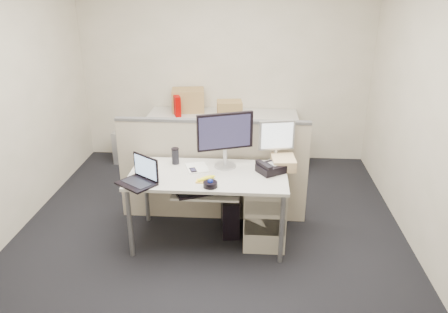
# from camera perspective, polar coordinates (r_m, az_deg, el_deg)

# --- Properties ---
(floor) EXTENTS (4.00, 4.50, 0.01)m
(floor) POSITION_cam_1_polar(r_m,az_deg,el_deg) (4.51, -1.96, -10.78)
(floor) COLOR black
(floor) RESTS_ON ground
(wall_back) EXTENTS (4.00, 0.02, 2.70)m
(wall_back) POSITION_cam_1_polar(r_m,az_deg,el_deg) (6.12, 0.07, 11.92)
(wall_back) COLOR beige
(wall_back) RESTS_ON ground
(wall_front) EXTENTS (4.00, 0.02, 2.70)m
(wall_front) POSITION_cam_1_polar(r_m,az_deg,el_deg) (1.92, -9.62, -13.45)
(wall_front) COLOR beige
(wall_front) RESTS_ON ground
(wall_right) EXTENTS (0.02, 4.50, 2.70)m
(wall_right) POSITION_cam_1_polar(r_m,az_deg,el_deg) (4.22, 25.98, 4.83)
(wall_right) COLOR beige
(wall_right) RESTS_ON ground
(desk) EXTENTS (1.50, 0.75, 0.73)m
(desk) POSITION_cam_1_polar(r_m,az_deg,el_deg) (4.18, -2.08, -3.08)
(desk) COLOR beige
(desk) RESTS_ON floor
(keyboard_tray) EXTENTS (0.62, 0.32, 0.02)m
(keyboard_tray) POSITION_cam_1_polar(r_m,az_deg,el_deg) (4.04, -2.34, -4.74)
(keyboard_tray) COLOR beige
(keyboard_tray) RESTS_ON desk
(drawer_pedestal) EXTENTS (0.40, 0.55, 0.65)m
(drawer_pedestal) POSITION_cam_1_polar(r_m,az_deg,el_deg) (4.37, 5.30, -7.03)
(drawer_pedestal) COLOR #B5B19C
(drawer_pedestal) RESTS_ON floor
(cubicle_partition) EXTENTS (2.00, 0.06, 1.10)m
(cubicle_partition) POSITION_cam_1_polar(r_m,az_deg,el_deg) (4.63, -1.49, -2.00)
(cubicle_partition) COLOR #B0A28B
(cubicle_partition) RESTS_ON floor
(back_counter) EXTENTS (2.00, 0.60, 0.72)m
(back_counter) POSITION_cam_1_polar(r_m,az_deg,el_deg) (6.07, -0.14, 2.14)
(back_counter) COLOR #B5B19C
(back_counter) RESTS_ON floor
(monitor_main) EXTENTS (0.59, 0.39, 0.55)m
(monitor_main) POSITION_cam_1_polar(r_m,az_deg,el_deg) (4.20, 0.14, 2.11)
(monitor_main) COLOR black
(monitor_main) RESTS_ON desk
(monitor_small) EXTENTS (0.39, 0.25, 0.44)m
(monitor_small) POSITION_cam_1_polar(r_m,az_deg,el_deg) (4.35, 6.85, 1.86)
(monitor_small) COLOR #B7B7BC
(monitor_small) RESTS_ON desk
(laptop) EXTENTS (0.41, 0.39, 0.24)m
(laptop) POSITION_cam_1_polar(r_m,az_deg,el_deg) (3.97, -11.50, -2.03)
(laptop) COLOR black
(laptop) RESTS_ON desk
(trackball) EXTENTS (0.16, 0.16, 0.05)m
(trackball) POSITION_cam_1_polar(r_m,az_deg,el_deg) (3.89, -1.80, -3.67)
(trackball) COLOR black
(trackball) RESTS_ON desk
(desk_phone) EXTENTS (0.31, 0.30, 0.08)m
(desk_phone) POSITION_cam_1_polar(r_m,az_deg,el_deg) (4.20, 6.19, -1.56)
(desk_phone) COLOR black
(desk_phone) RESTS_ON desk
(paper_stack) EXTENTS (0.27, 0.30, 0.01)m
(paper_stack) POSITION_cam_1_polar(r_m,az_deg,el_deg) (4.28, -3.53, -1.48)
(paper_stack) COLOR white
(paper_stack) RESTS_ON desk
(sticky_pad) EXTENTS (0.09, 0.09, 0.01)m
(sticky_pad) POSITION_cam_1_polar(r_m,az_deg,el_deg) (4.00, -3.08, -3.23)
(sticky_pad) COLOR yellow
(sticky_pad) RESTS_ON desk
(travel_mug) EXTENTS (0.09, 0.09, 0.15)m
(travel_mug) POSITION_cam_1_polar(r_m,az_deg,el_deg) (4.37, -6.37, -0.00)
(travel_mug) COLOR black
(travel_mug) RESTS_ON desk
(banana) EXTENTS (0.18, 0.16, 0.04)m
(banana) POSITION_cam_1_polar(r_m,az_deg,el_deg) (4.01, -2.33, -2.88)
(banana) COLOR #FFFE1A
(banana) RESTS_ON desk
(cellphone) EXTENTS (0.09, 0.12, 0.01)m
(cellphone) POSITION_cam_1_polar(r_m,az_deg,el_deg) (4.22, -4.06, -1.83)
(cellphone) COLOR black
(cellphone) RESTS_ON desk
(manila_folders) EXTENTS (0.24, 0.30, 0.11)m
(manila_folders) POSITION_cam_1_polar(r_m,az_deg,el_deg) (4.31, 7.75, -0.78)
(manila_folders) COLOR #EDCB8D
(manila_folders) RESTS_ON desk
(keyboard) EXTENTS (0.46, 0.32, 0.02)m
(keyboard) POSITION_cam_1_polar(r_m,az_deg,el_deg) (4.00, -3.11, -4.68)
(keyboard) COLOR black
(keyboard) RESTS_ON keyboard_tray
(pc_tower_desk) EXTENTS (0.22, 0.44, 0.40)m
(pc_tower_desk) POSITION_cam_1_polar(r_m,az_deg,el_deg) (4.56, 0.78, -7.38)
(pc_tower_desk) COLOR black
(pc_tower_desk) RESTS_ON floor
(pc_tower_spare_dark) EXTENTS (0.38, 0.54, 0.47)m
(pc_tower_spare_dark) POSITION_cam_1_polar(r_m,az_deg,el_deg) (6.20, -9.92, 1.00)
(pc_tower_spare_dark) COLOR black
(pc_tower_spare_dark) RESTS_ON floor
(pc_tower_spare_silver) EXTENTS (0.27, 0.52, 0.46)m
(pc_tower_spare_silver) POSITION_cam_1_polar(r_m,az_deg,el_deg) (6.46, -12.67, 1.63)
(pc_tower_spare_silver) COLOR #B7B7BC
(pc_tower_spare_silver) RESTS_ON floor
(cardboard_box_left) EXTENTS (0.47, 0.38, 0.33)m
(cardboard_box_left) POSITION_cam_1_polar(r_m,az_deg,el_deg) (6.08, -4.70, 7.27)
(cardboard_box_left) COLOR #AB8C4F
(cardboard_box_left) RESTS_ON back_counter
(cardboard_box_right) EXTENTS (0.35, 0.29, 0.23)m
(cardboard_box_right) POSITION_cam_1_polar(r_m,az_deg,el_deg) (5.81, 0.73, 6.13)
(cardboard_box_right) COLOR #AB8C4F
(cardboard_box_right) RESTS_ON back_counter
(red_binder) EXTENTS (0.17, 0.32, 0.29)m
(red_binder) POSITION_cam_1_polar(r_m,az_deg,el_deg) (5.95, -6.26, 6.68)
(red_binder) COLOR #9F0100
(red_binder) RESTS_ON back_counter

